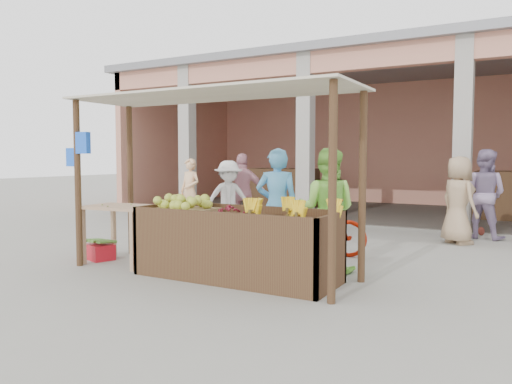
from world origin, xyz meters
The scene contains 20 objects.
ground centered at (0.00, 0.00, 0.00)m, with size 60.00×60.00×0.00m, color gray.
market_building centered at (0.05, 8.93, 2.70)m, with size 14.40×6.40×4.20m.
fruit_stall centered at (0.50, 0.00, 0.40)m, with size 2.60×0.95×0.80m, color #48341C.
stall_awning centered at (-0.01, 0.06, 1.98)m, with size 4.09×1.35×2.39m.
banana_heap centered at (1.24, 0.02, 0.89)m, with size 1.04×0.57×0.19m, color yellow, non-canonical shape.
melon_tray centered at (-0.34, -0.01, 0.90)m, with size 0.80×0.69×0.21m.
berry_heap centered at (0.38, 0.03, 0.87)m, with size 0.46×0.37×0.15m, color maroon.
side_table centered at (-1.41, -0.05, 0.71)m, with size 1.11×0.79×0.85m.
papaya_pile centered at (-1.41, -0.05, 0.96)m, with size 0.78×0.44×0.22m, color #3E802A, non-canonical shape.
red_crate centered at (-1.94, 0.01, 0.12)m, with size 0.45×0.32×0.23m, color red.
plantain_bundle centered at (-1.94, 0.01, 0.27)m, with size 0.35×0.24×0.07m, color #548F34, non-canonical shape.
produce_sacks centered at (2.73, 5.33, 0.33)m, with size 0.86×0.54×0.66m.
vendor_blue centered at (0.56, 1.03, 0.89)m, with size 0.67×0.49×1.79m, color #50A4DC.
vendor_green centered at (1.34, 0.98, 0.88)m, with size 0.85×0.49×1.76m, color #8CDC4F.
motorcycle centered at (0.75, 2.00, 0.47)m, with size 1.79×0.62×0.93m, color #931504.
shopper_a centered at (-1.44, 2.90, 0.80)m, with size 1.03×0.51×1.60m, color silver.
shopper_b centered at (-1.45, 3.46, 0.87)m, with size 1.02×0.54×1.74m, color #C78590.
shopper_c centered at (2.63, 4.12, 0.87)m, with size 0.84×0.54×1.74m, color tan.
shopper_e centered at (-3.24, 4.06, 0.79)m, with size 0.59×0.45×1.58m, color #FAC088.
shopper_f centered at (2.98, 4.98, 0.93)m, with size 0.91×0.52×1.86m, color gray.
Camera 1 is at (3.77, -5.38, 1.55)m, focal length 35.00 mm.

